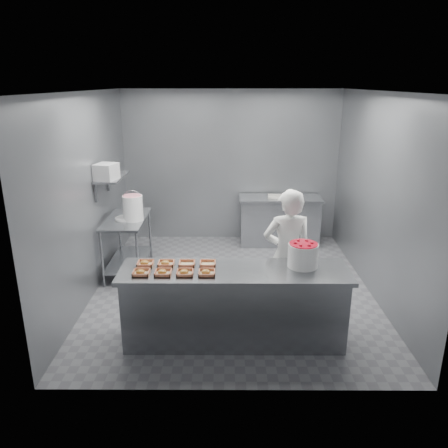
{
  "coord_description": "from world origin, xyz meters",
  "views": [
    {
      "loc": [
        -0.1,
        -5.86,
        2.91
      ],
      "look_at": [
        -0.12,
        -0.2,
        1.07
      ],
      "focal_mm": 35.0,
      "sensor_mm": 36.0,
      "label": 1
    }
  ],
  "objects_px": {
    "tray_3": "(207,273)",
    "glaze_bucket": "(133,207)",
    "tray_5": "(166,263)",
    "tray_6": "(187,264)",
    "back_counter": "(279,220)",
    "tray_7": "(208,264)",
    "tray_1": "(163,272)",
    "strawberry_tub": "(303,254)",
    "tray_0": "(141,272)",
    "appliance": "(106,172)",
    "prep_table": "(127,237)",
    "service_counter": "(234,305)",
    "tray_4": "(145,263)",
    "worker": "(287,254)",
    "tray_2": "(185,272)"
  },
  "relations": [
    {
      "from": "back_counter",
      "to": "tray_1",
      "type": "bearing_deg",
      "value": -116.57
    },
    {
      "from": "back_counter",
      "to": "tray_1",
      "type": "relative_size",
      "value": 8.01
    },
    {
      "from": "tray_3",
      "to": "glaze_bucket",
      "type": "bearing_deg",
      "value": 121.25
    },
    {
      "from": "tray_2",
      "to": "tray_7",
      "type": "relative_size",
      "value": 1.0
    },
    {
      "from": "tray_3",
      "to": "tray_1",
      "type": "bearing_deg",
      "value": 180.0
    },
    {
      "from": "service_counter",
      "to": "strawberry_tub",
      "type": "xyz_separation_m",
      "value": [
        0.78,
        0.1,
        0.6
      ]
    },
    {
      "from": "tray_1",
      "to": "tray_3",
      "type": "bearing_deg",
      "value": 0.0
    },
    {
      "from": "tray_1",
      "to": "tray_5",
      "type": "distance_m",
      "value": 0.25
    },
    {
      "from": "service_counter",
      "to": "appliance",
      "type": "height_order",
      "value": "appliance"
    },
    {
      "from": "tray_0",
      "to": "tray_3",
      "type": "relative_size",
      "value": 1.0
    },
    {
      "from": "tray_4",
      "to": "strawberry_tub",
      "type": "height_order",
      "value": "strawberry_tub"
    },
    {
      "from": "tray_0",
      "to": "tray_7",
      "type": "distance_m",
      "value": 0.77
    },
    {
      "from": "tray_1",
      "to": "appliance",
      "type": "height_order",
      "value": "appliance"
    },
    {
      "from": "tray_0",
      "to": "tray_3",
      "type": "xyz_separation_m",
      "value": [
        0.72,
        0.0,
        0.0
      ]
    },
    {
      "from": "service_counter",
      "to": "tray_3",
      "type": "distance_m",
      "value": 0.58
    },
    {
      "from": "tray_1",
      "to": "worker",
      "type": "xyz_separation_m",
      "value": [
        1.47,
        0.73,
        -0.08
      ]
    },
    {
      "from": "back_counter",
      "to": "tray_3",
      "type": "relative_size",
      "value": 8.01
    },
    {
      "from": "strawberry_tub",
      "to": "glaze_bucket",
      "type": "xyz_separation_m",
      "value": [
        -2.29,
        1.76,
        0.05
      ]
    },
    {
      "from": "service_counter",
      "to": "glaze_bucket",
      "type": "height_order",
      "value": "glaze_bucket"
    },
    {
      "from": "back_counter",
      "to": "appliance",
      "type": "distance_m",
      "value": 3.37
    },
    {
      "from": "tray_5",
      "to": "tray_6",
      "type": "relative_size",
      "value": 1.0
    },
    {
      "from": "tray_7",
      "to": "appliance",
      "type": "bearing_deg",
      "value": 134.27
    },
    {
      "from": "service_counter",
      "to": "tray_2",
      "type": "relative_size",
      "value": 13.88
    },
    {
      "from": "tray_0",
      "to": "tray_7",
      "type": "height_order",
      "value": "tray_0"
    },
    {
      "from": "tray_0",
      "to": "strawberry_tub",
      "type": "xyz_separation_m",
      "value": [
        1.81,
        0.22,
        0.13
      ]
    },
    {
      "from": "strawberry_tub",
      "to": "glaze_bucket",
      "type": "bearing_deg",
      "value": 142.51
    },
    {
      "from": "glaze_bucket",
      "to": "back_counter",
      "type": "bearing_deg",
      "value": 30.1
    },
    {
      "from": "service_counter",
      "to": "strawberry_tub",
      "type": "height_order",
      "value": "strawberry_tub"
    },
    {
      "from": "tray_5",
      "to": "worker",
      "type": "distance_m",
      "value": 1.54
    },
    {
      "from": "tray_7",
      "to": "service_counter",
      "type": "bearing_deg",
      "value": -22.5
    },
    {
      "from": "service_counter",
      "to": "tray_4",
      "type": "bearing_deg",
      "value": 172.98
    },
    {
      "from": "tray_0",
      "to": "appliance",
      "type": "distance_m",
      "value": 2.11
    },
    {
      "from": "tray_0",
      "to": "tray_1",
      "type": "relative_size",
      "value": 1.0
    },
    {
      "from": "tray_4",
      "to": "worker",
      "type": "bearing_deg",
      "value": 15.51
    },
    {
      "from": "back_counter",
      "to": "strawberry_tub",
      "type": "height_order",
      "value": "strawberry_tub"
    },
    {
      "from": "back_counter",
      "to": "tray_7",
      "type": "bearing_deg",
      "value": -111.11
    },
    {
      "from": "tray_0",
      "to": "tray_4",
      "type": "distance_m",
      "value": 0.25
    },
    {
      "from": "tray_5",
      "to": "tray_2",
      "type": "bearing_deg",
      "value": -46.53
    },
    {
      "from": "tray_6",
      "to": "tray_7",
      "type": "distance_m",
      "value": 0.24
    },
    {
      "from": "tray_3",
      "to": "glaze_bucket",
      "type": "xyz_separation_m",
      "value": [
        -1.2,
        1.98,
        0.18
      ]
    },
    {
      "from": "tray_1",
      "to": "service_counter",
      "type": "bearing_deg",
      "value": 9.11
    },
    {
      "from": "tray_3",
      "to": "glaze_bucket",
      "type": "height_order",
      "value": "glaze_bucket"
    },
    {
      "from": "glaze_bucket",
      "to": "tray_0",
      "type": "bearing_deg",
      "value": -76.34
    },
    {
      "from": "tray_1",
      "to": "tray_3",
      "type": "distance_m",
      "value": 0.48
    },
    {
      "from": "prep_table",
      "to": "tray_6",
      "type": "distance_m",
      "value": 2.16
    },
    {
      "from": "prep_table",
      "to": "tray_1",
      "type": "bearing_deg",
      "value": -67.47
    },
    {
      "from": "strawberry_tub",
      "to": "tray_3",
      "type": "bearing_deg",
      "value": -168.38
    },
    {
      "from": "service_counter",
      "to": "glaze_bucket",
      "type": "bearing_deg",
      "value": 129.17
    },
    {
      "from": "tray_3",
      "to": "worker",
      "type": "distance_m",
      "value": 1.23
    },
    {
      "from": "tray_0",
      "to": "glaze_bucket",
      "type": "relative_size",
      "value": 0.4
    }
  ]
}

